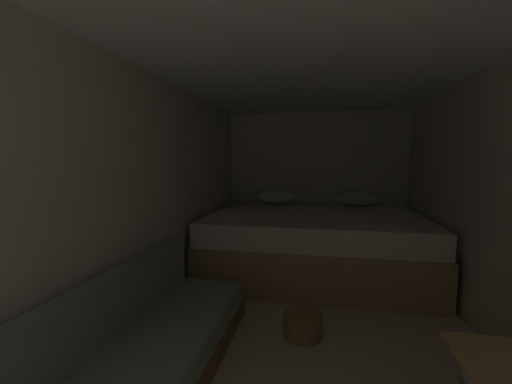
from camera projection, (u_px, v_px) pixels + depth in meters
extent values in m
plane|color=beige|center=(309.00, 348.00, 2.28)|extent=(7.02, 7.02, 0.00)
cube|color=beige|center=(315.00, 182.00, 4.66)|extent=(2.64, 0.05, 2.03)
cube|color=beige|center=(140.00, 204.00, 2.42)|extent=(0.05, 5.02, 2.03)
cube|color=white|center=(315.00, 51.00, 2.07)|extent=(2.64, 5.02, 0.05)
cube|color=tan|center=(313.00, 253.00, 3.79)|extent=(2.42, 1.79, 0.47)
cube|color=beige|center=(314.00, 223.00, 3.75)|extent=(2.38, 1.75, 0.25)
ellipsoid|color=white|center=(276.00, 197.00, 4.51)|extent=(0.54, 0.31, 0.20)
ellipsoid|color=white|center=(356.00, 199.00, 4.30)|extent=(0.54, 0.31, 0.20)
cube|color=gray|center=(67.00, 334.00, 1.60)|extent=(0.12, 2.60, 0.37)
cylinder|color=olive|center=(303.00, 324.00, 2.43)|extent=(0.29, 0.29, 0.19)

